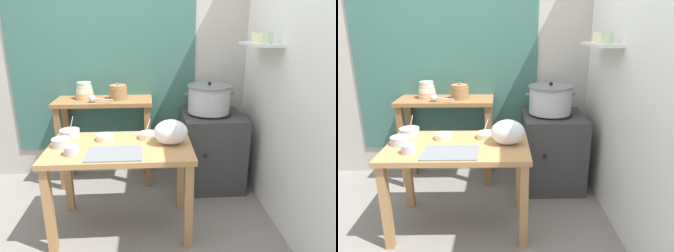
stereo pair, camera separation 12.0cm
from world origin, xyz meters
The scene contains 17 objects.
ground_plane centered at (0.00, 0.00, 0.00)m, with size 9.00×9.00×0.00m, color gray.
wall_back centered at (0.08, 1.10, 1.30)m, with size 4.40×0.12×2.60m.
wall_right centered at (1.40, 0.20, 1.30)m, with size 0.30×3.20×2.60m.
prep_table centered at (0.08, 0.02, 0.61)m, with size 1.10×0.66×0.72m.
back_shelf_table centered at (-0.14, 0.83, 0.68)m, with size 0.96×0.40×0.90m.
stove_block centered at (0.94, 0.70, 0.38)m, with size 0.60×0.61×0.78m.
steamer_pot centered at (0.90, 0.72, 0.92)m, with size 0.48×0.43×0.31m.
clay_pot centered at (0.01, 0.83, 0.97)m, with size 0.18×0.18×0.17m.
bowl_stack_enamel centered at (-0.33, 0.86, 0.98)m, with size 0.18×0.18×0.17m.
ladle centered at (-0.22, 0.71, 0.94)m, with size 0.24×0.11×0.07m.
serving_tray centered at (0.05, -0.15, 0.72)m, with size 0.40×0.28×0.01m, color slate.
plastic_bag centered at (0.47, 0.02, 0.82)m, with size 0.26×0.17×0.20m, color white.
prep_bowl_0 centered at (-0.37, 0.04, 0.75)m, with size 0.14×0.14×0.06m.
prep_bowl_1 centered at (-0.25, -0.13, 0.75)m, with size 0.11×0.11×0.06m.
prep_bowl_2 centered at (0.30, 0.17, 0.75)m, with size 0.15×0.15×0.16m.
prep_bowl_3 centered at (-0.35, 0.25, 0.75)m, with size 0.16×0.16×0.17m.
prep_bowl_4 centered at (-0.05, 0.15, 0.74)m, with size 0.14×0.14×0.04m.
Camera 1 is at (0.30, -2.17, 1.59)m, focal length 32.52 mm.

